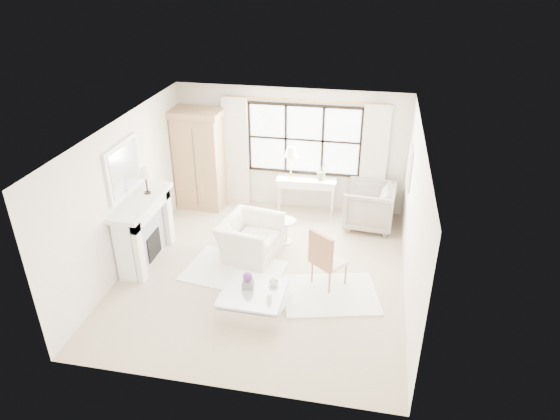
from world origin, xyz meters
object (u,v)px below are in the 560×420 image
(club_armchair, at_px, (250,238))
(coffee_table, at_px, (253,301))
(console_table, at_px, (306,195))
(armoire, at_px, (199,159))

(club_armchair, bearing_deg, coffee_table, -153.45)
(console_table, height_order, club_armchair, console_table)
(armoire, distance_m, coffee_table, 4.08)
(club_armchair, bearing_deg, armoire, 51.97)
(console_table, distance_m, coffee_table, 3.62)
(console_table, bearing_deg, club_armchair, -113.46)
(armoire, relative_size, club_armchair, 1.97)
(console_table, distance_m, club_armchair, 2.14)
(armoire, xyz_separation_m, console_table, (2.36, 0.18, -0.74))
(coffee_table, bearing_deg, club_armchair, 106.97)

